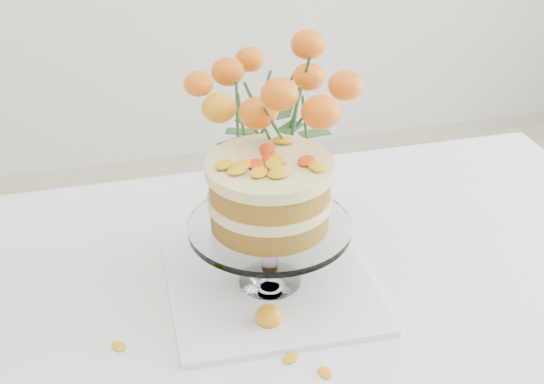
{
  "coord_description": "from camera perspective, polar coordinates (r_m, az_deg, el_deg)",
  "views": [
    {
      "loc": [
        -0.26,
        -0.94,
        1.52
      ],
      "look_at": [
        0.01,
        0.1,
        0.9
      ],
      "focal_mm": 50.0,
      "sensor_mm": 36.0,
      "label": 1
    }
  ],
  "objects": [
    {
      "name": "table",
      "position": [
        1.29,
        0.5,
        -10.94
      ],
      "size": [
        1.43,
        0.93,
        0.76
      ],
      "color": "tan",
      "rests_on": "ground"
    },
    {
      "name": "napkin",
      "position": [
        1.26,
        -0.17,
        -6.93
      ],
      "size": [
        0.34,
        0.34,
        0.01
      ],
      "primitive_type": "cube",
      "rotation": [
        0.0,
        0.0,
        -0.03
      ],
      "color": "white",
      "rests_on": "table"
    },
    {
      "name": "cake_stand",
      "position": [
        1.17,
        -0.18,
        -0.62
      ],
      "size": [
        0.26,
        0.26,
        0.23
      ],
      "rotation": [
        0.0,
        0.0,
        -0.21
      ],
      "color": "silver",
      "rests_on": "napkin"
    },
    {
      "name": "rose_vase",
      "position": [
        1.25,
        0.17,
        5.18
      ],
      "size": [
        0.28,
        0.28,
        0.4
      ],
      "rotation": [
        0.0,
        0.0,
        -0.05
      ],
      "color": "silver",
      "rests_on": "table"
    },
    {
      "name": "loose_rose_near",
      "position": [
        1.17,
        -0.23,
        -9.39
      ],
      "size": [
        0.08,
        0.04,
        0.04
      ],
      "rotation": [
        0.0,
        0.0,
        -0.14
      ],
      "color": "#ECAE14",
      "rests_on": "table"
    },
    {
      "name": "stray_petal_a",
      "position": [
        1.14,
        -4.11,
        -11.95
      ],
      "size": [
        0.03,
        0.02,
        0.0
      ],
      "primitive_type": "ellipsoid",
      "color": "#E19F0E",
      "rests_on": "table"
    },
    {
      "name": "stray_petal_b",
      "position": [
        1.13,
        1.4,
        -12.43
      ],
      "size": [
        0.03,
        0.02,
        0.0
      ],
      "primitive_type": "ellipsoid",
      "color": "#E19F0E",
      "rests_on": "table"
    },
    {
      "name": "stray_petal_c",
      "position": [
        1.11,
        4.03,
        -13.41
      ],
      "size": [
        0.03,
        0.02,
        0.0
      ],
      "primitive_type": "ellipsoid",
      "color": "#E19F0E",
      "rests_on": "table"
    },
    {
      "name": "stray_petal_d",
      "position": [
        1.17,
        -11.46,
        -11.31
      ],
      "size": [
        0.03,
        0.02,
        0.0
      ],
      "primitive_type": "ellipsoid",
      "color": "#E19F0E",
      "rests_on": "table"
    }
  ]
}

